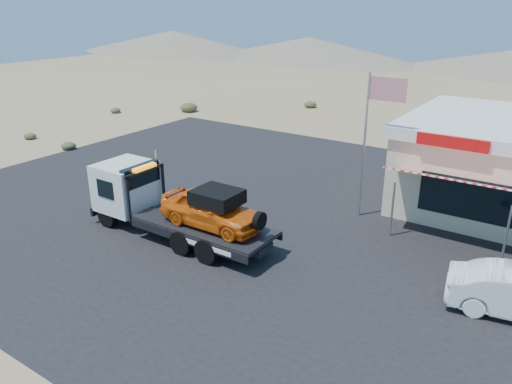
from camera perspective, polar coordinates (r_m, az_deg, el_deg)
ground at (r=20.43m, az=-5.70°, el=-3.90°), size 120.00×120.00×0.00m
asphalt_lot at (r=21.61m, az=3.49°, el=-2.36°), size 32.00×24.00×0.02m
tow_truck at (r=19.16m, az=-9.27°, el=-1.26°), size 7.76×2.30×2.59m
flagpole at (r=20.50m, az=13.02°, el=6.92°), size 1.55×0.10×6.00m
desert_scrub at (r=36.84m, az=-12.46°, el=7.56°), size 24.62×30.47×0.75m
distant_hills at (r=72.92m, az=17.19°, el=14.88°), size 126.00×48.00×4.20m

